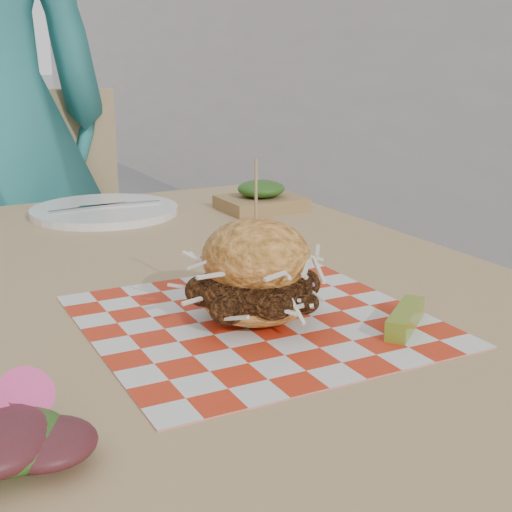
# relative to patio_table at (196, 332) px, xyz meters

# --- Properties ---
(patio_table) EXTENTS (0.80, 1.20, 0.75)m
(patio_table) POSITION_rel_patio_table_xyz_m (0.00, 0.00, 0.00)
(patio_table) COLOR tan
(patio_table) RESTS_ON ground
(patio_chair) EXTENTS (0.52, 0.52, 0.95)m
(patio_chair) POSITION_rel_patio_table_xyz_m (0.03, 0.99, -0.12)
(patio_chair) COLOR tan
(patio_chair) RESTS_ON ground
(paper_liner) EXTENTS (0.36, 0.36, 0.00)m
(paper_liner) POSITION_rel_patio_table_xyz_m (-0.00, -0.18, 0.08)
(paper_liner) COLOR red
(paper_liner) RESTS_ON patio_table
(sandwich) EXTENTS (0.16, 0.16, 0.18)m
(sandwich) POSITION_rel_patio_table_xyz_m (-0.00, -0.18, 0.13)
(sandwich) COLOR #EC9842
(sandwich) RESTS_ON paper_liner
(pickle_spear) EXTENTS (0.09, 0.08, 0.02)m
(pickle_spear) POSITION_rel_patio_table_xyz_m (0.13, -0.28, 0.09)
(pickle_spear) COLOR olive
(pickle_spear) RESTS_ON paper_liner
(side_salad) EXTENTS (0.13, 0.14, 0.05)m
(side_salad) POSITION_rel_patio_table_xyz_m (-0.29, -0.34, 0.09)
(side_salad) COLOR #3F1419
(side_salad) RESTS_ON patio_table
(place_setting) EXTENTS (0.27, 0.27, 0.02)m
(place_setting) POSITION_rel_patio_table_xyz_m (0.00, 0.43, 0.09)
(place_setting) COLOR white
(place_setting) RESTS_ON patio_table
(kraft_tray) EXTENTS (0.15, 0.12, 0.06)m
(kraft_tray) POSITION_rel_patio_table_xyz_m (0.28, 0.34, 0.10)
(kraft_tray) COLOR olive
(kraft_tray) RESTS_ON patio_table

